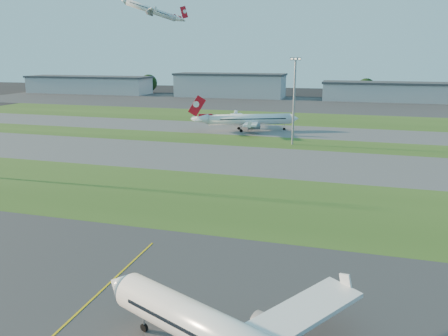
% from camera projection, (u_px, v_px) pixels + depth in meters
% --- Properties ---
extents(grass_strip_a, '(300.00, 34.00, 0.01)m').
position_uv_depth(grass_strip_a, '(177.00, 195.00, 84.79)').
color(grass_strip_a, '#2F4E1A').
rests_on(grass_strip_a, ground).
extents(taxiway_a, '(300.00, 32.00, 0.01)m').
position_uv_depth(taxiway_a, '(224.00, 158.00, 115.49)').
color(taxiway_a, '#515154').
rests_on(taxiway_a, ground).
extents(grass_strip_b, '(300.00, 18.00, 0.01)m').
position_uv_depth(grass_strip_b, '(246.00, 141.00, 138.76)').
color(grass_strip_b, '#2F4E1A').
rests_on(grass_strip_b, ground).
extents(taxiway_b, '(300.00, 26.00, 0.01)m').
position_uv_depth(taxiway_b, '(260.00, 130.00, 159.23)').
color(taxiway_b, '#515154').
rests_on(taxiway_b, ground).
extents(grass_strip_c, '(300.00, 40.00, 0.01)m').
position_uv_depth(grass_strip_c, '(275.00, 118.00, 189.93)').
color(grass_strip_c, '#2F4E1A').
rests_on(grass_strip_c, ground).
extents(apron_far, '(400.00, 80.00, 0.01)m').
position_uv_depth(apron_far, '(293.00, 104.00, 245.77)').
color(apron_far, '#333335').
rests_on(apron_far, ground).
extents(airliner_taxiing, '(34.74, 29.53, 11.51)m').
position_uv_depth(airliner_taxiing, '(249.00, 120.00, 156.35)').
color(airliner_taxiing, white).
rests_on(airliner_taxiing, ground).
extents(airliner_departing, '(32.70, 27.82, 10.88)m').
position_uv_depth(airliner_departing, '(152.00, 10.00, 244.97)').
color(airliner_departing, white).
extents(light_mast_centre, '(3.20, 0.70, 25.80)m').
position_uv_depth(light_mast_centre, '(294.00, 96.00, 129.18)').
color(light_mast_centre, gray).
rests_on(light_mast_centre, ground).
extents(hangar_far_west, '(91.80, 23.00, 12.20)m').
position_uv_depth(hangar_far_west, '(89.00, 85.00, 312.31)').
color(hangar_far_west, '#ABADB3').
rests_on(hangar_far_west, ground).
extents(hangar_west, '(71.40, 23.00, 15.20)m').
position_uv_depth(hangar_west, '(230.00, 85.00, 283.82)').
color(hangar_west, '#ABADB3').
rests_on(hangar_west, ground).
extents(hangar_east, '(81.60, 23.00, 11.20)m').
position_uv_depth(hangar_east, '(393.00, 92.00, 257.55)').
color(hangar_east, '#ABADB3').
rests_on(hangar_east, ground).
extents(tree_far_west, '(11.00, 11.00, 12.00)m').
position_uv_depth(tree_far_west, '(52.00, 82.00, 335.02)').
color(tree_far_west, black).
rests_on(tree_far_west, ground).
extents(tree_west, '(12.10, 12.10, 13.20)m').
position_uv_depth(tree_west, '(149.00, 83.00, 315.30)').
color(tree_west, black).
rests_on(tree_west, ground).
extents(tree_mid_west, '(9.90, 9.90, 10.80)m').
position_uv_depth(tree_mid_west, '(271.00, 88.00, 287.81)').
color(tree_mid_west, black).
rests_on(tree_mid_west, ground).
extents(tree_mid_east, '(11.55, 11.55, 12.60)m').
position_uv_depth(tree_mid_east, '(366.00, 88.00, 274.30)').
color(tree_mid_east, black).
rests_on(tree_mid_east, ground).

